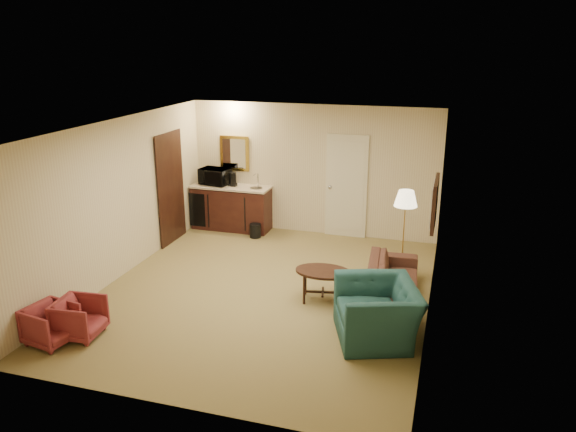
# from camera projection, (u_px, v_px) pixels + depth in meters

# --- Properties ---
(ground) EXTENTS (6.00, 6.00, 0.00)m
(ground) POSITION_uv_depth(u_px,v_px,m) (264.00, 292.00, 8.81)
(ground) COLOR olive
(ground) RESTS_ON ground
(room_walls) EXTENTS (5.02, 6.01, 2.61)m
(room_walls) POSITION_uv_depth(u_px,v_px,m) (273.00, 174.00, 9.02)
(room_walls) COLOR beige
(room_walls) RESTS_ON ground
(wetbar_cabinet) EXTENTS (1.64, 0.58, 0.92)m
(wetbar_cabinet) POSITION_uv_depth(u_px,v_px,m) (232.00, 207.00, 11.61)
(wetbar_cabinet) COLOR #361811
(wetbar_cabinet) RESTS_ON ground
(sofa) EXTENTS (0.73, 1.98, 0.76)m
(sofa) POSITION_uv_depth(u_px,v_px,m) (393.00, 276.00, 8.46)
(sofa) COLOR black
(sofa) RESTS_ON ground
(teal_armchair) EXTENTS (1.09, 1.34, 1.01)m
(teal_armchair) POSITION_uv_depth(u_px,v_px,m) (378.00, 303.00, 7.32)
(teal_armchair) COLOR #1C4645
(teal_armchair) RESTS_ON ground
(rose_chair_near) EXTENTS (0.58, 0.61, 0.59)m
(rose_chair_near) POSITION_uv_depth(u_px,v_px,m) (79.00, 316.00, 7.42)
(rose_chair_near) COLOR maroon
(rose_chair_near) RESTS_ON ground
(rose_chair_far) EXTENTS (0.61, 0.64, 0.58)m
(rose_chair_far) POSITION_uv_depth(u_px,v_px,m) (51.00, 323.00, 7.26)
(rose_chair_far) COLOR maroon
(rose_chair_far) RESTS_ON ground
(coffee_table) EXTENTS (0.94, 0.73, 0.49)m
(coffee_table) POSITION_uv_depth(u_px,v_px,m) (323.00, 285.00, 8.48)
(coffee_table) COLOR black
(coffee_table) RESTS_ON ground
(floor_lamp) EXTENTS (0.39, 0.39, 1.45)m
(floor_lamp) POSITION_uv_depth(u_px,v_px,m) (404.00, 232.00, 9.33)
(floor_lamp) COLOR #AE873A
(floor_lamp) RESTS_ON ground
(waste_bin) EXTENTS (0.25, 0.25, 0.28)m
(waste_bin) POSITION_uv_depth(u_px,v_px,m) (255.00, 231.00, 11.19)
(waste_bin) COLOR black
(waste_bin) RESTS_ON ground
(microwave) EXTENTS (0.65, 0.42, 0.41)m
(microwave) POSITION_uv_depth(u_px,v_px,m) (215.00, 175.00, 11.54)
(microwave) COLOR black
(microwave) RESTS_ON wetbar_cabinet
(coffee_maker) EXTENTS (0.19, 0.19, 0.28)m
(coffee_maker) POSITION_uv_depth(u_px,v_px,m) (233.00, 179.00, 11.43)
(coffee_maker) COLOR black
(coffee_maker) RESTS_ON wetbar_cabinet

